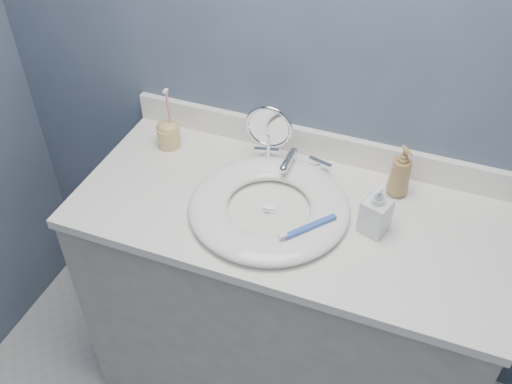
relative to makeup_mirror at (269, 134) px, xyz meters
The scene contains 12 objects.
back_wall 0.26m from the makeup_mirror, 41.69° to the left, with size 2.20×0.02×2.40m, color #425364.
vanity_cabinet 0.61m from the makeup_mirror, 53.23° to the right, with size 1.20×0.55×0.85m, color #B2ADA3.
countertop 0.24m from the makeup_mirror, 53.23° to the right, with size 1.22×0.57×0.03m, color white.
backsplash 0.17m from the makeup_mirror, 38.43° to the left, with size 1.22×0.02×0.09m, color white.
basin 0.23m from the makeup_mirror, 69.39° to the right, with size 0.45×0.45×0.04m, color white, non-canonical shape.
drain 0.24m from the makeup_mirror, 69.39° to the right, with size 0.04×0.04×0.01m, color silver.
faucet 0.11m from the makeup_mirror, ahead, with size 0.25×0.13×0.07m.
makeup_mirror is the anchor object (origin of this frame).
soap_bottle_amber 0.39m from the makeup_mirror, ahead, with size 0.06×0.06×0.16m, color #9A7745.
soap_bottle_clear 0.40m from the makeup_mirror, 24.14° to the right, with size 0.07×0.07×0.15m, color silver.
toothbrush_holder 0.34m from the makeup_mirror, behind, with size 0.07×0.07×0.21m.
toothbrush_lying 0.34m from the makeup_mirror, 51.52° to the right, with size 0.12×0.14×0.02m.
Camera 1 is at (0.33, -0.15, 1.98)m, focal length 40.00 mm.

